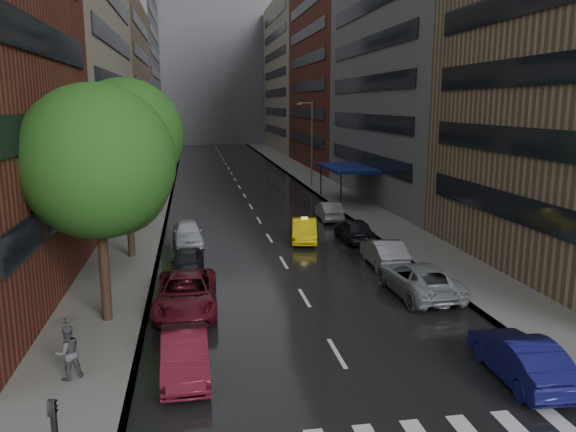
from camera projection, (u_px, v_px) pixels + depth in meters
The scene contains 17 objects.
ground at pixel (371, 412), 16.46m from camera, with size 220.00×220.00×0.00m, color gray.
road at pixel (236, 182), 64.79m from camera, with size 14.00×140.00×0.01m, color black.
sidewalk_left at pixel (157, 183), 63.29m from camera, with size 4.00×140.00×0.15m, color gray.
sidewalk_right at pixel (313, 180), 66.26m from camera, with size 4.00×140.00×0.15m, color gray.
buildings_left at pixel (104, 44), 67.66m from camera, with size 8.00×108.00×38.00m.
buildings_right at pixel (349, 54), 70.78m from camera, with size 8.05×109.10×36.00m.
building_far at pixel (211, 72), 127.36m from camera, with size 40.00×14.00×32.00m, color slate.
tree_near at pixel (97, 162), 21.87m from camera, with size 6.10×6.10×9.72m.
tree_mid at pixel (125, 137), 31.40m from camera, with size 6.48×6.48×10.33m.
tree_far at pixel (146, 150), 45.39m from camera, with size 4.77×4.77×7.61m.
taxi at pixel (304, 230), 36.77m from camera, with size 1.55×4.45×1.47m, color yellow.
parked_cars_left at pixel (187, 276), 26.93m from camera, with size 2.80×22.53×1.59m.
parked_cars_right at pixel (390, 257), 30.19m from camera, with size 2.72×30.71×1.56m.
ped_black_umbrella at pixel (67, 343), 17.92m from camera, with size 1.11×1.04×2.09m.
street_lamp_left at pixel (156, 156), 43.22m from camera, with size 1.74×0.22×9.00m.
street_lamp_right at pixel (311, 141), 60.27m from camera, with size 1.74×0.22×9.00m.
awning at pixel (347, 168), 51.15m from camera, with size 4.00×8.00×3.12m.
Camera 1 is at (-4.93, -14.38, 8.89)m, focal length 35.00 mm.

